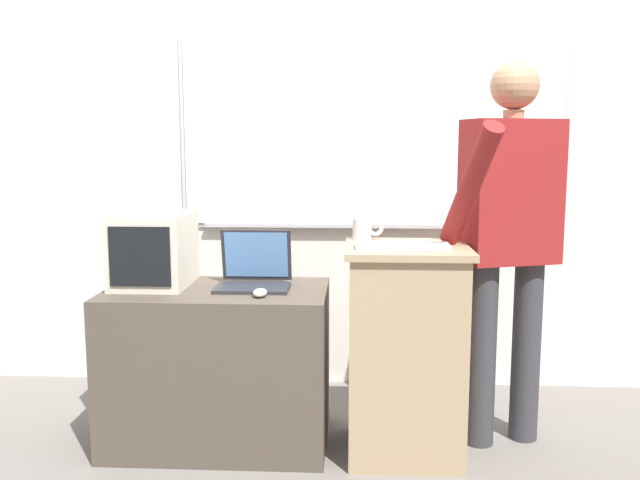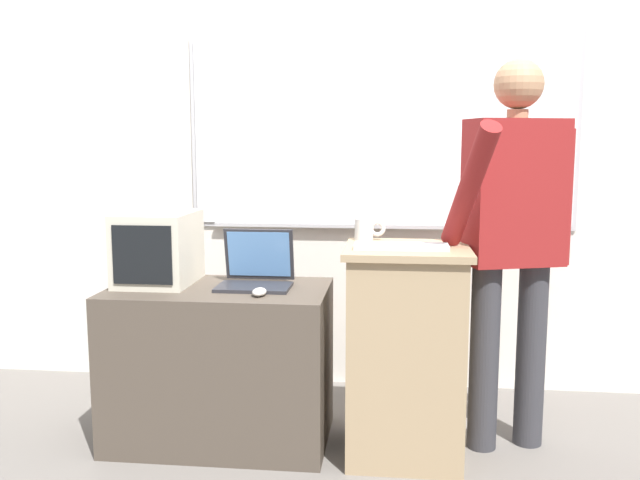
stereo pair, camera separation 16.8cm
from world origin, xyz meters
name	(u,v)px [view 1 (the left image)]	position (x,y,z in m)	size (l,w,h in m)	color
back_wall	(331,130)	(0.01, 1.30, 1.45)	(6.40, 0.17, 2.89)	silver
lectern_podium	(405,350)	(0.37, 0.37, 0.47)	(0.53, 0.50, 0.93)	tan
side_desk	(218,366)	(-0.47, 0.43, 0.36)	(0.99, 0.58, 0.72)	#4C4238
person_presenter	(509,228)	(0.83, 0.50, 1.00)	(0.59, 0.64, 1.73)	#333338
laptop	(255,271)	(-0.31, 0.49, 0.79)	(0.33, 0.27, 0.26)	#28282D
wireless_keyboard	(402,246)	(0.35, 0.30, 0.94)	(0.39, 0.14, 0.02)	silver
computer_mouse_by_laptop	(260,293)	(-0.26, 0.28, 0.74)	(0.06, 0.10, 0.03)	silver
crt_monitor	(154,249)	(-0.78, 0.50, 0.89)	(0.33, 0.41, 0.33)	beige
coffee_mug	(364,229)	(0.19, 0.54, 0.98)	(0.14, 0.08, 0.10)	silver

